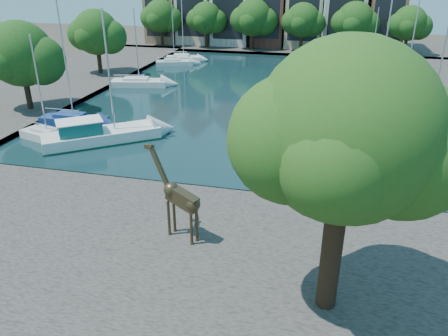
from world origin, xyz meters
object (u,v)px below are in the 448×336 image
Objects in this scene: giraffe_statue at (178,196)px; sailboat_left_a at (47,134)px; plane_tree at (349,138)px; motorsailer at (98,133)px; sailboat_right_a at (427,133)px.

sailboat_left_a reaches higher than giraffe_statue.
plane_tree is 2.30× the size of giraffe_statue.
motorsailer is 1.21× the size of sailboat_left_a.
giraffe_statue is 16.29m from motorsailer.
giraffe_statue is 0.55× the size of sailboat_left_a.
sailboat_left_a is (-15.20, 11.44, -2.16)m from giraffe_statue.
motorsailer is 4.30m from sailboat_left_a.
motorsailer is (-10.93, 11.93, -1.91)m from giraffe_statue.
plane_tree reaches higher than motorsailer.
sailboat_right_a is (30.00, 7.12, 0.09)m from sailboat_left_a.
motorsailer is 26.58m from sailboat_right_a.
sailboat_left_a is 0.65× the size of sailboat_right_a.
motorsailer is (-18.35, 15.22, -6.81)m from plane_tree.
plane_tree is at bearing -39.68° from motorsailer.
sailboat_right_a is (25.73, 6.64, -0.15)m from motorsailer.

